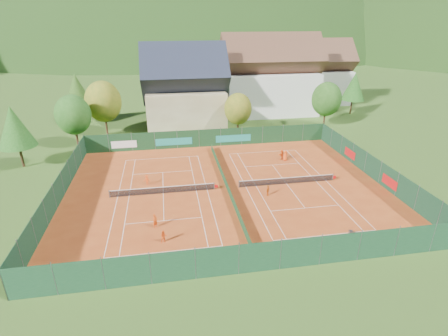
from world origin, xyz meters
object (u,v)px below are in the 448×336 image
ball_hopper (351,232)px  player_right_near (268,190)px  chalet (185,91)px  player_left_mid (164,237)px  player_right_far_a (285,156)px  hotel_block_a (270,80)px  player_left_near (155,221)px  hotel_block_b (315,76)px  player_left_far (147,180)px  player_right_far_b (282,155)px

ball_hopper → player_right_near: player_right_near is taller
chalet → player_left_mid: size_ratio=11.86×
player_right_far_a → ball_hopper: bearing=88.2°
hotel_block_a → player_left_near: hotel_block_a is taller
player_right_near → player_right_far_a: size_ratio=0.91×
hotel_block_a → hotel_block_b: bearing=29.7°
ball_hopper → player_left_far: player_left_far is taller
hotel_block_b → chalet: bearing=-157.0°
player_left_mid → player_left_far: bearing=90.9°
hotel_block_b → player_left_near: hotel_block_b is taller
player_left_near → player_right_far_b: bearing=-2.3°
player_right_far_b → player_left_mid: bearing=10.2°
hotel_block_b → player_right_near: size_ratio=12.25×
chalet → player_right_far_a: chalet is taller
player_right_far_b → hotel_block_a: bearing=-138.0°
player_left_mid → player_right_far_b: 26.00m
player_right_near → player_right_far_a: 12.03m
player_left_mid → player_right_far_a: 25.94m
player_left_near → player_right_near: player_left_near is taller
player_right_far_b → ball_hopper: bearing=54.9°
player_left_near → player_right_far_b: player_left_near is taller
chalet → player_right_far_b: size_ratio=10.29×
player_left_far → hotel_block_a: bearing=-127.4°
chalet → player_left_near: (-5.86, -37.55, -5.83)m
player_right_near → player_left_mid: bearing=158.3°
hotel_block_a → hotel_block_b: hotel_block_a is taller
hotel_block_b → player_right_far_b: 41.31m
chalet → player_left_mid: (-5.02, -40.40, -5.94)m
ball_hopper → player_left_near: bearing=165.4°
player_right_near → hotel_block_a: bearing=20.6°
ball_hopper → player_right_near: size_ratio=0.57×
player_left_mid → player_right_near: 14.80m
hotel_block_b → player_right_far_b: bearing=-119.2°
player_left_far → chalet: bearing=-103.8°
hotel_block_a → hotel_block_b: 16.14m
chalet → player_left_mid: bearing=-97.1°
ball_hopper → player_left_near: 19.79m
player_left_near → player_right_far_a: player_left_near is taller
player_left_mid → player_right_near: player_right_near is taller
player_right_far_b → chalet: bearing=-94.8°
player_left_near → ball_hopper: bearing=-56.9°
ball_hopper → hotel_block_a: bearing=83.3°
hotel_block_b → player_left_mid: (-38.02, -54.40, -5.94)m
player_left_near → player_right_far_a: 24.68m
chalet → player_right_near: chalet is taller
ball_hopper → player_left_mid: (-18.31, 2.12, 0.13)m
player_left_mid → chalet: bearing=75.3°
hotel_block_b → player_left_far: hotel_block_b is taller
player_left_mid → player_left_far: 13.40m
ball_hopper → player_left_mid: 18.43m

